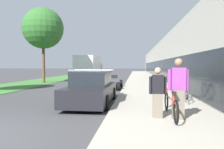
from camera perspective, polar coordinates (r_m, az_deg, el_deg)
sidewalk_slab at (r=25.52m, az=8.45°, el=-1.37°), size 3.84×70.00×0.12m
storefront_facade at (r=34.38m, az=19.63°, el=3.32°), size 10.01×70.00×4.73m
lawn_strip at (r=31.17m, az=-12.56°, el=-0.80°), size 4.36×70.00×0.03m
tandem_bicycle at (r=7.23m, az=15.06°, el=-7.64°), size 0.52×2.59×0.86m
person_rider at (r=6.86m, az=16.92°, el=-3.57°), size 0.62×0.24×1.83m
person_bystander at (r=6.88m, az=11.85°, el=-4.63°), size 0.53×0.21×1.56m
bike_rack_hoop at (r=9.81m, az=19.05°, el=-4.21°), size 0.05×0.60×0.84m
cruiser_bike_nearest at (r=11.38m, az=18.35°, el=-3.83°), size 0.52×1.78×0.98m
parked_sedan_curbside at (r=9.95m, az=-5.25°, el=-3.76°), size 1.86×4.69×1.54m
vintage_roadster_curbside at (r=16.18m, az=-0.90°, el=-2.19°), size 1.90×3.94×1.01m
moving_truck at (r=28.81m, az=-6.01°, el=1.89°), size 2.51×7.50×2.91m
street_tree_far at (r=22.76m, az=-17.56°, el=11.40°), size 3.97×3.97×7.33m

